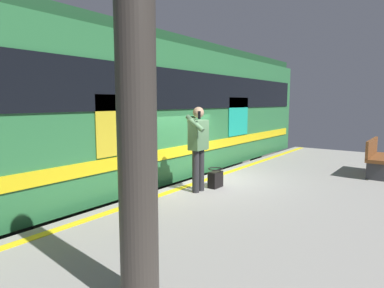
# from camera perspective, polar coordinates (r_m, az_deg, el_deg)

# --- Properties ---
(ground_plane) EXTENTS (23.47, 23.47, 0.00)m
(ground_plane) POSITION_cam_1_polar(r_m,az_deg,el_deg) (8.11, -0.15, -13.11)
(ground_plane) COLOR #4C4742
(platform) EXTENTS (14.30, 4.53, 1.01)m
(platform) POSITION_cam_1_polar(r_m,az_deg,el_deg) (6.92, 15.51, -12.56)
(platform) COLOR gray
(platform) RESTS_ON ground
(safety_line) EXTENTS (14.01, 0.16, 0.01)m
(safety_line) POSITION_cam_1_polar(r_m,az_deg,el_deg) (7.64, 1.67, -6.39)
(safety_line) COLOR yellow
(safety_line) RESTS_ON platform
(track_rail_near) EXTENTS (18.58, 0.08, 0.16)m
(track_rail_near) POSITION_cam_1_polar(r_m,az_deg,el_deg) (8.75, -6.11, -11.06)
(track_rail_near) COLOR slate
(track_rail_near) RESTS_ON ground
(track_rail_far) EXTENTS (18.58, 0.08, 0.16)m
(track_rail_far) POSITION_cam_1_polar(r_m,az_deg,el_deg) (9.73, -12.45, -9.30)
(track_rail_far) COLOR slate
(track_rail_far) RESTS_ON ground
(train_carriage) EXTENTS (13.28, 3.09, 4.22)m
(train_carriage) POSITION_cam_1_polar(r_m,az_deg,el_deg) (9.13, -7.70, 6.10)
(train_carriage) COLOR #2D723F
(train_carriage) RESTS_ON ground
(passenger) EXTENTS (0.57, 0.55, 1.71)m
(passenger) POSITION_cam_1_polar(r_m,az_deg,el_deg) (6.62, 1.05, 0.35)
(passenger) COLOR #262628
(passenger) RESTS_ON platform
(handbag) EXTENTS (0.34, 0.31, 0.41)m
(handbag) POSITION_cam_1_polar(r_m,az_deg,el_deg) (7.09, 4.05, -5.95)
(handbag) COLOR black
(handbag) RESTS_ON platform
(station_column) EXTENTS (0.34, 0.34, 3.27)m
(station_column) POSITION_cam_1_polar(r_m,az_deg,el_deg) (2.79, -9.47, 3.77)
(station_column) COLOR #38332D
(station_column) RESTS_ON platform
(bench) EXTENTS (1.49, 0.44, 0.90)m
(bench) POSITION_cam_1_polar(r_m,az_deg,el_deg) (9.33, 29.20, -1.81)
(bench) COLOR brown
(bench) RESTS_ON platform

